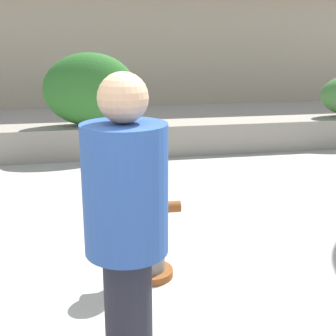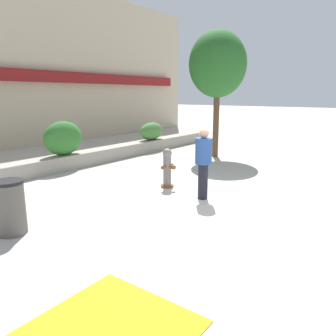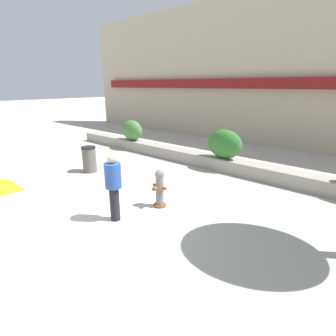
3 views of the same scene
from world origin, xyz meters
name	(u,v)px [view 3 (image 3 of 3)]	position (x,y,z in m)	size (l,w,h in m)	color
ground_plane	(90,225)	(0.00, 0.00, 0.00)	(120.00, 120.00, 0.00)	#B2ADA3
building_facade	(281,71)	(0.00, 11.98, 3.99)	(30.00, 1.36, 8.00)	tan
planter_wall_low	(218,163)	(0.00, 6.00, 0.25)	(18.00, 0.70, 0.50)	gray
hedge_bush_0	(132,130)	(-5.19, 6.00, 1.02)	(1.35, 0.70, 1.04)	#427538
hedge_bush_1	(225,144)	(0.25, 6.00, 1.07)	(1.44, 0.70, 1.14)	#2D6B28
fire_hydrant	(160,188)	(0.57, 1.90, 0.55)	(0.47, 0.43, 1.08)	brown
pedestrian	(113,183)	(0.25, 0.58, 0.99)	(0.53, 0.53, 1.73)	black
trash_bin	(89,159)	(-3.61, 2.36, 0.51)	(0.55, 0.55, 1.01)	#56514C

